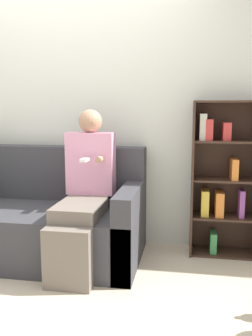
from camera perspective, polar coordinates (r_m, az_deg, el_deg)
name	(u,v)px	position (r m, az deg, el deg)	size (l,w,h in m)	color
ground_plane	(31,285)	(2.83, -14.96, -17.69)	(14.00, 14.00, 0.00)	beige
back_wall	(72,110)	(3.50, -8.62, 9.16)	(10.00, 0.06, 2.55)	silver
couch	(32,220)	(3.28, -14.85, -8.00)	(1.94, 0.91, 0.94)	#38383D
adult_seated	(84,187)	(2.91, -6.74, -3.10)	(0.41, 0.82, 1.28)	#70665B
bookshelf	(223,178)	(3.23, 15.31, -1.57)	(0.59, 0.29, 1.35)	#3D281E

